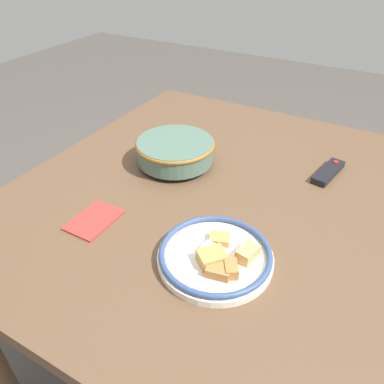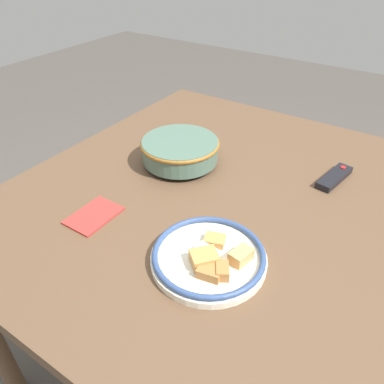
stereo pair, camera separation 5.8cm
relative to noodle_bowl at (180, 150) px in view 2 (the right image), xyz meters
name	(u,v)px [view 2 (the right image)]	position (x,y,z in m)	size (l,w,h in m)	color
ground_plane	(206,340)	(0.07, 0.16, -0.82)	(8.00, 8.00, 0.00)	#4C4742
dining_table	(211,210)	(0.07, 0.16, -0.13)	(1.25, 1.09, 0.77)	brown
noodle_bowl	(180,150)	(0.00, 0.00, 0.00)	(0.25, 0.25, 0.08)	#4C6B5B
food_plate	(209,257)	(0.33, 0.31, -0.03)	(0.27, 0.27, 0.05)	silver
tv_remote	(334,177)	(-0.18, 0.45, -0.04)	(0.16, 0.07, 0.02)	black
folded_napkin	(94,216)	(0.35, -0.04, -0.05)	(0.14, 0.10, 0.01)	#B2332D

